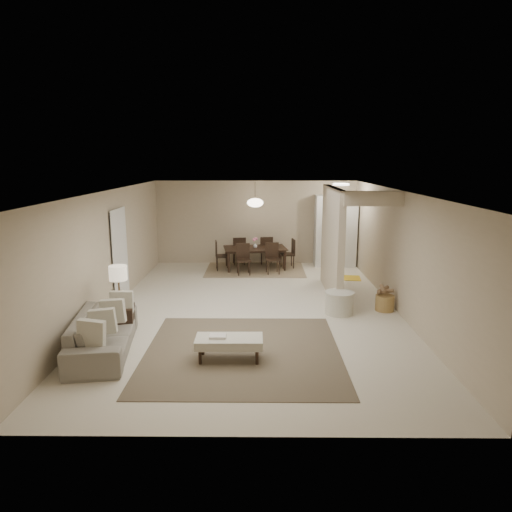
{
  "coord_description": "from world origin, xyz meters",
  "views": [
    {
      "loc": [
        0.13,
        -9.18,
        3.12
      ],
      "look_at": [
        0.04,
        0.56,
        1.05
      ],
      "focal_mm": 32.0,
      "sensor_mm": 36.0,
      "label": 1
    }
  ],
  "objects_px": {
    "sofa": "(103,333)",
    "ottoman_bench": "(229,342)",
    "pantry_cabinet": "(335,231)",
    "round_pouf": "(339,303)",
    "side_table": "(121,320)",
    "wicker_basket": "(385,303)",
    "dining_table": "(255,258)"
  },
  "relations": [
    {
      "from": "wicker_basket",
      "to": "dining_table",
      "type": "height_order",
      "value": "dining_table"
    },
    {
      "from": "sofa",
      "to": "wicker_basket",
      "type": "xyz_separation_m",
      "value": [
        5.2,
        2.15,
        -0.15
      ]
    },
    {
      "from": "sofa",
      "to": "side_table",
      "type": "xyz_separation_m",
      "value": [
        0.05,
        0.8,
        -0.06
      ]
    },
    {
      "from": "ottoman_bench",
      "to": "side_table",
      "type": "xyz_separation_m",
      "value": [
        -2.04,
        1.1,
        -0.05
      ]
    },
    {
      "from": "sofa",
      "to": "round_pouf",
      "type": "height_order",
      "value": "sofa"
    },
    {
      "from": "ottoman_bench",
      "to": "pantry_cabinet",
      "type": "bearing_deg",
      "value": 67.09
    },
    {
      "from": "pantry_cabinet",
      "to": "ottoman_bench",
      "type": "relative_size",
      "value": 1.98
    },
    {
      "from": "sofa",
      "to": "round_pouf",
      "type": "bearing_deg",
      "value": -73.79
    },
    {
      "from": "sofa",
      "to": "dining_table",
      "type": "bearing_deg",
      "value": -31.2
    },
    {
      "from": "pantry_cabinet",
      "to": "sofa",
      "type": "distance_m",
      "value": 7.95
    },
    {
      "from": "pantry_cabinet",
      "to": "side_table",
      "type": "xyz_separation_m",
      "value": [
        -4.75,
        -5.49,
        -0.79
      ]
    },
    {
      "from": "side_table",
      "to": "round_pouf",
      "type": "relative_size",
      "value": 0.87
    },
    {
      "from": "ottoman_bench",
      "to": "side_table",
      "type": "relative_size",
      "value": 2.07
    },
    {
      "from": "dining_table",
      "to": "round_pouf",
      "type": "bearing_deg",
      "value": -73.9
    },
    {
      "from": "side_table",
      "to": "wicker_basket",
      "type": "bearing_deg",
      "value": 14.63
    },
    {
      "from": "pantry_cabinet",
      "to": "side_table",
      "type": "bearing_deg",
      "value": -130.85
    },
    {
      "from": "sofa",
      "to": "ottoman_bench",
      "type": "bearing_deg",
      "value": -106.73
    },
    {
      "from": "side_table",
      "to": "wicker_basket",
      "type": "distance_m",
      "value": 5.32
    },
    {
      "from": "pantry_cabinet",
      "to": "sofa",
      "type": "bearing_deg",
      "value": -127.31
    },
    {
      "from": "dining_table",
      "to": "ottoman_bench",
      "type": "bearing_deg",
      "value": -101.48
    },
    {
      "from": "pantry_cabinet",
      "to": "round_pouf",
      "type": "bearing_deg",
      "value": -97.76
    },
    {
      "from": "round_pouf",
      "to": "sofa",
      "type": "bearing_deg",
      "value": -155.22
    },
    {
      "from": "pantry_cabinet",
      "to": "ottoman_bench",
      "type": "bearing_deg",
      "value": -112.32
    },
    {
      "from": "sofa",
      "to": "dining_table",
      "type": "height_order",
      "value": "sofa"
    },
    {
      "from": "round_pouf",
      "to": "dining_table",
      "type": "height_order",
      "value": "dining_table"
    },
    {
      "from": "side_table",
      "to": "ottoman_bench",
      "type": "bearing_deg",
      "value": -28.4
    },
    {
      "from": "ottoman_bench",
      "to": "dining_table",
      "type": "bearing_deg",
      "value": 86.19
    },
    {
      "from": "ottoman_bench",
      "to": "wicker_basket",
      "type": "bearing_deg",
      "value": 37.63
    },
    {
      "from": "pantry_cabinet",
      "to": "dining_table",
      "type": "height_order",
      "value": "pantry_cabinet"
    },
    {
      "from": "round_pouf",
      "to": "wicker_basket",
      "type": "distance_m",
      "value": 1.02
    },
    {
      "from": "round_pouf",
      "to": "wicker_basket",
      "type": "height_order",
      "value": "round_pouf"
    },
    {
      "from": "sofa",
      "to": "ottoman_bench",
      "type": "xyz_separation_m",
      "value": [
        2.09,
        -0.3,
        -0.02
      ]
    }
  ]
}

